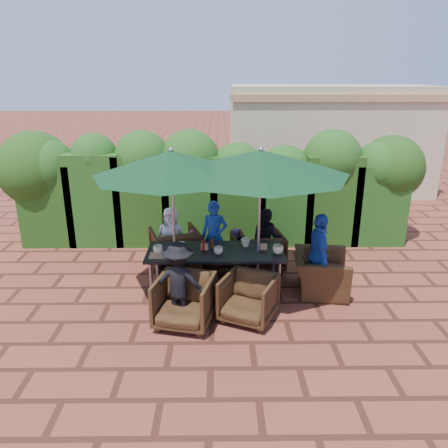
{
  "coord_description": "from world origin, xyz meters",
  "views": [
    {
      "loc": [
        0.12,
        -6.81,
        3.49
      ],
      "look_at": [
        0.19,
        0.4,
        1.02
      ],
      "focal_mm": 35.0,
      "sensor_mm": 36.0,
      "label": 1
    }
  ],
  "objects_px": {
    "chair_far_right": "(262,249)",
    "umbrella_right": "(261,163)",
    "chair_near_left": "(184,299)",
    "chair_end_right": "(321,267)",
    "umbrella_left": "(171,164)",
    "chair_near_right": "(248,296)",
    "chair_far_mid": "(217,251)",
    "dining_table": "(215,255)",
    "chair_far_left": "(175,247)"
  },
  "relations": [
    {
      "from": "umbrella_right",
      "to": "chair_far_left",
      "type": "relative_size",
      "value": 3.22
    },
    {
      "from": "chair_far_left",
      "to": "umbrella_left",
      "type": "bearing_deg",
      "value": 77.24
    },
    {
      "from": "dining_table",
      "to": "umbrella_left",
      "type": "xyz_separation_m",
      "value": [
        -0.66,
        -0.06,
        1.54
      ]
    },
    {
      "from": "dining_table",
      "to": "chair_far_right",
      "type": "height_order",
      "value": "chair_far_right"
    },
    {
      "from": "chair_far_mid",
      "to": "dining_table",
      "type": "bearing_deg",
      "value": 80.79
    },
    {
      "from": "chair_far_mid",
      "to": "chair_near_left",
      "type": "relative_size",
      "value": 0.91
    },
    {
      "from": "chair_far_right",
      "to": "umbrella_right",
      "type": "bearing_deg",
      "value": 71.75
    },
    {
      "from": "umbrella_left",
      "to": "chair_end_right",
      "type": "relative_size",
      "value": 2.44
    },
    {
      "from": "umbrella_right",
      "to": "chair_far_mid",
      "type": "distance_m",
      "value": 2.17
    },
    {
      "from": "umbrella_right",
      "to": "chair_far_right",
      "type": "distance_m",
      "value": 2.06
    },
    {
      "from": "umbrella_right",
      "to": "chair_far_right",
      "type": "relative_size",
      "value": 3.55
    },
    {
      "from": "chair_far_left",
      "to": "chair_far_mid",
      "type": "height_order",
      "value": "chair_far_left"
    },
    {
      "from": "chair_near_right",
      "to": "chair_far_left",
      "type": "bearing_deg",
      "value": 148.88
    },
    {
      "from": "chair_far_left",
      "to": "chair_near_left",
      "type": "distance_m",
      "value": 1.99
    },
    {
      "from": "umbrella_left",
      "to": "chair_near_right",
      "type": "relative_size",
      "value": 3.22
    },
    {
      "from": "chair_far_right",
      "to": "dining_table",
      "type": "bearing_deg",
      "value": 37.98
    },
    {
      "from": "umbrella_left",
      "to": "chair_near_right",
      "type": "height_order",
      "value": "umbrella_left"
    },
    {
      "from": "umbrella_right",
      "to": "chair_far_mid",
      "type": "xyz_separation_m",
      "value": [
        -0.69,
        0.91,
        -1.84
      ]
    },
    {
      "from": "umbrella_left",
      "to": "chair_far_left",
      "type": "distance_m",
      "value": 2.05
    },
    {
      "from": "chair_far_right",
      "to": "chair_near_left",
      "type": "height_order",
      "value": "chair_near_left"
    },
    {
      "from": "dining_table",
      "to": "chair_end_right",
      "type": "bearing_deg",
      "value": 0.33
    },
    {
      "from": "chair_near_right",
      "to": "umbrella_left",
      "type": "bearing_deg",
      "value": 168.89
    },
    {
      "from": "chair_near_right",
      "to": "chair_end_right",
      "type": "distance_m",
      "value": 1.57
    },
    {
      "from": "chair_far_mid",
      "to": "chair_near_right",
      "type": "height_order",
      "value": "chair_near_right"
    },
    {
      "from": "umbrella_left",
      "to": "chair_far_mid",
      "type": "bearing_deg",
      "value": 54.43
    },
    {
      "from": "chair_far_mid",
      "to": "chair_far_right",
      "type": "relative_size",
      "value": 0.94
    },
    {
      "from": "umbrella_left",
      "to": "chair_far_right",
      "type": "xyz_separation_m",
      "value": [
        1.52,
        0.98,
        -1.82
      ]
    },
    {
      "from": "chair_end_right",
      "to": "umbrella_right",
      "type": "bearing_deg",
      "value": 100.59
    },
    {
      "from": "umbrella_right",
      "to": "chair_near_left",
      "type": "xyz_separation_m",
      "value": [
        -1.15,
        -0.98,
        -1.81
      ]
    },
    {
      "from": "chair_far_mid",
      "to": "chair_near_right",
      "type": "xyz_separation_m",
      "value": [
        0.48,
        -1.77,
        0.01
      ]
    },
    {
      "from": "chair_end_right",
      "to": "chair_far_mid",
      "type": "bearing_deg",
      "value": 72.19
    },
    {
      "from": "chair_far_left",
      "to": "chair_near_right",
      "type": "xyz_separation_m",
      "value": [
        1.26,
        -1.85,
        -0.05
      ]
    },
    {
      "from": "chair_far_mid",
      "to": "chair_end_right",
      "type": "relative_size",
      "value": 0.73
    },
    {
      "from": "umbrella_right",
      "to": "chair_far_left",
      "type": "bearing_deg",
      "value": 146.27
    },
    {
      "from": "dining_table",
      "to": "chair_near_left",
      "type": "bearing_deg",
      "value": -113.7
    },
    {
      "from": "dining_table",
      "to": "chair_far_mid",
      "type": "distance_m",
      "value": 0.93
    },
    {
      "from": "chair_far_left",
      "to": "chair_near_right",
      "type": "bearing_deg",
      "value": 105.67
    },
    {
      "from": "chair_near_left",
      "to": "chair_end_right",
      "type": "height_order",
      "value": "chair_end_right"
    },
    {
      "from": "umbrella_left",
      "to": "chair_end_right",
      "type": "bearing_deg",
      "value": 1.77
    },
    {
      "from": "chair_far_right",
      "to": "chair_near_right",
      "type": "bearing_deg",
      "value": 69.77
    },
    {
      "from": "umbrella_left",
      "to": "chair_far_mid",
      "type": "relative_size",
      "value": 3.32
    },
    {
      "from": "umbrella_right",
      "to": "chair_far_mid",
      "type": "relative_size",
      "value": 3.77
    },
    {
      "from": "chair_far_left",
      "to": "umbrella_right",
      "type": "bearing_deg",
      "value": 127.54
    },
    {
      "from": "umbrella_right",
      "to": "chair_far_right",
      "type": "bearing_deg",
      "value": 80.55
    },
    {
      "from": "umbrella_right",
      "to": "chair_end_right",
      "type": "distance_m",
      "value": 2.07
    },
    {
      "from": "dining_table",
      "to": "chair_near_right",
      "type": "xyz_separation_m",
      "value": [
        0.5,
        -0.89,
        -0.29
      ]
    },
    {
      "from": "umbrella_left",
      "to": "umbrella_right",
      "type": "height_order",
      "value": "same"
    },
    {
      "from": "chair_near_left",
      "to": "chair_far_right",
      "type": "bearing_deg",
      "value": 68.88
    },
    {
      "from": "chair_far_left",
      "to": "chair_far_right",
      "type": "xyz_separation_m",
      "value": [
        1.63,
        -0.03,
        -0.04
      ]
    },
    {
      "from": "chair_near_left",
      "to": "chair_end_right",
      "type": "relative_size",
      "value": 0.81
    }
  ]
}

